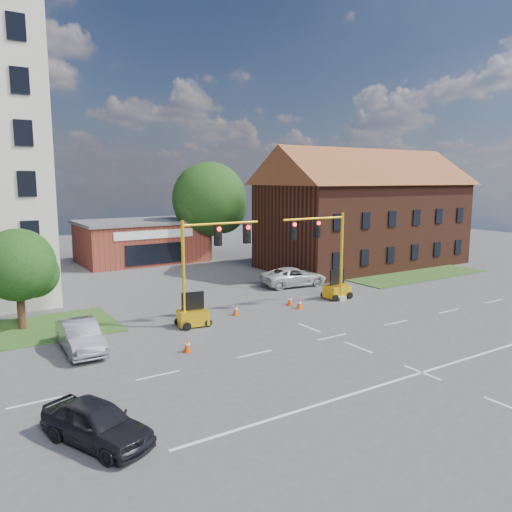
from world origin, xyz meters
The scene contains 18 objects.
ground centered at (0.00, 0.00, 0.00)m, with size 120.00×120.00×0.00m, color #4A494C.
grass_verge_ne centered at (18.00, 9.00, 0.04)m, with size 14.00×4.00×0.08m, color #2B4C1C.
lane_markings centered at (0.00, -3.00, 0.01)m, with size 60.00×36.00×0.01m, color silver, non-canonical shape.
brick_shop centered at (0.00, 29.98, 2.16)m, with size 12.40×8.40×4.30m.
townhouse_row centered at (18.00, 16.00, 5.93)m, with size 21.00×11.00×11.50m.
tree_large centered at (6.90, 27.08, 6.16)m, with size 8.13×7.75×10.31m.
tree_nw_front centered at (-13.79, 10.58, 3.58)m, with size 4.29×4.08×5.79m.
signal_mast_west centered at (-4.36, 6.00, 3.92)m, with size 5.30×0.60×6.20m.
signal_mast_east centered at (4.36, 6.00, 3.92)m, with size 5.30×0.60×6.20m.
trailer_west centered at (-5.50, 5.89, 0.61)m, with size 1.87×1.41×1.95m.
trailer_east centered at (6.18, 6.59, 0.63)m, with size 1.85×1.31×2.01m.
cone_a centered at (-7.66, 2.00, 0.34)m, with size 0.40×0.40×0.70m.
cone_b centered at (-2.23, 6.59, 0.34)m, with size 0.40×0.40×0.70m.
cone_c centered at (2.13, 5.70, 0.34)m, with size 0.40×0.40×0.70m.
cone_d centered at (2.17, 6.81, 0.34)m, with size 0.40×0.40×0.70m.
pickup_white centered at (6.15, 11.70, 0.74)m, with size 2.47×5.36×1.49m, color silver.
sedan_dark centered at (-13.76, -4.29, 0.71)m, with size 1.68×4.17×1.42m, color black.
sedan_silver_front centered at (-12.07, 5.01, 0.76)m, with size 1.62×4.64×1.53m, color #95989C.
Camera 1 is at (-17.53, -19.78, 8.47)m, focal length 35.00 mm.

